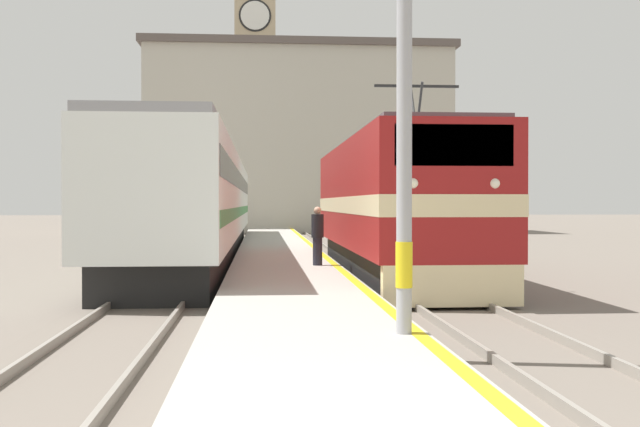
{
  "coord_description": "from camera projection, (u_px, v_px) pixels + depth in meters",
  "views": [
    {
      "loc": [
        -0.68,
        -4.52,
        2.09
      ],
      "look_at": [
        1.57,
        23.86,
        1.7
      ],
      "focal_mm": 42.0,
      "sensor_mm": 36.0,
      "label": 1
    }
  ],
  "objects": [
    {
      "name": "rail_track_near",
      "position": [
        354.0,
        255.0,
        29.75
      ],
      "size": [
        2.83,
        140.0,
        0.16
      ],
      "color": "#70665B",
      "rests_on": "ground"
    },
    {
      "name": "locomotive_train",
      "position": [
        391.0,
        206.0,
        21.25
      ],
      "size": [
        2.92,
        14.1,
        4.9
      ],
      "color": "black",
      "rests_on": "ground"
    },
    {
      "name": "passenger_train",
      "position": [
        204.0,
        202.0,
        29.69
      ],
      "size": [
        2.92,
        31.5,
        4.0
      ],
      "color": "black",
      "rests_on": "ground"
    },
    {
      "name": "rail_track_far",
      "position": [
        203.0,
        256.0,
        29.28
      ],
      "size": [
        2.83,
        140.0,
        0.16
      ],
      "color": "#70665B",
      "rests_on": "ground"
    },
    {
      "name": "station_building",
      "position": [
        298.0,
        139.0,
        54.21
      ],
      "size": [
        21.96,
        7.45,
        13.4
      ],
      "color": "#B7B2A3",
      "rests_on": "ground"
    },
    {
      "name": "catenary_mast",
      "position": [
        412.0,
        22.0,
        9.72
      ],
      "size": [
        2.13,
        0.22,
        8.01
      ],
      "color": "#9E9EA3",
      "rests_on": "platform"
    },
    {
      "name": "clock_tower",
      "position": [
        255.0,
        84.0,
        62.02
      ],
      "size": [
        4.13,
        4.13,
        22.54
      ],
      "color": "tan",
      "rests_on": "ground"
    },
    {
      "name": "person_on_platform",
      "position": [
        318.0,
        235.0,
        20.5
      ],
      "size": [
        0.34,
        0.34,
        1.61
      ],
      "color": "#23232D",
      "rests_on": "platform"
    },
    {
      "name": "platform",
      "position": [
        278.0,
        251.0,
        29.51
      ],
      "size": [
        3.03,
        140.0,
        0.39
      ],
      "color": "#ADA89E",
      "rests_on": "ground"
    },
    {
      "name": "ground_plane",
      "position": [
        276.0,
        249.0,
        34.49
      ],
      "size": [
        200.0,
        200.0,
        0.0
      ],
      "primitive_type": "plane",
      "color": "#70665B"
    }
  ]
}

